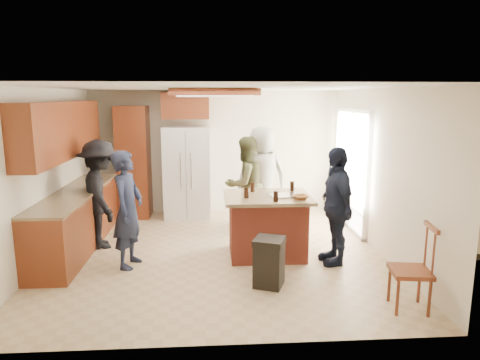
{
  "coord_description": "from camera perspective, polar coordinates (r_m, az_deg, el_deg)",
  "views": [
    {
      "loc": [
        -0.05,
        -6.27,
        2.37
      ],
      "look_at": [
        0.36,
        -0.02,
        1.15
      ],
      "focal_mm": 32.0,
      "sensor_mm": 36.0,
      "label": 1
    }
  ],
  "objects": [
    {
      "name": "room_shell",
      "position": [
        9.19,
        25.09,
        0.57
      ],
      "size": [
        8.0,
        5.2,
        5.0
      ],
      "color": "tan",
      "rests_on": "ground"
    },
    {
      "name": "person_front_left",
      "position": [
        6.18,
        -14.72,
        -3.81
      ],
      "size": [
        0.55,
        0.68,
        1.65
      ],
      "primitive_type": "imported",
      "rotation": [
        0.0,
        0.0,
        1.37
      ],
      "color": "#1B2036",
      "rests_on": "ground"
    },
    {
      "name": "person_behind_left",
      "position": [
        7.56,
        0.74,
        -0.59
      ],
      "size": [
        0.97,
        0.87,
        1.7
      ],
      "primitive_type": "imported",
      "rotation": [
        0.0,
        0.0,
        3.71
      ],
      "color": "#414226",
      "rests_on": "ground"
    },
    {
      "name": "person_behind_right",
      "position": [
        7.71,
        2.94,
        0.32
      ],
      "size": [
        0.98,
        0.71,
        1.88
      ],
      "primitive_type": "imported",
      "rotation": [
        0.0,
        0.0,
        3.27
      ],
      "color": "gray",
      "rests_on": "ground"
    },
    {
      "name": "person_side_right",
      "position": [
        6.24,
        12.66,
        -3.39
      ],
      "size": [
        0.57,
        1.02,
        1.69
      ],
      "primitive_type": "imported",
      "rotation": [
        0.0,
        0.0,
        -1.51
      ],
      "color": "black",
      "rests_on": "ground"
    },
    {
      "name": "person_counter",
      "position": [
        7.09,
        -18.1,
        -1.81
      ],
      "size": [
        0.91,
        1.23,
        1.72
      ],
      "primitive_type": "imported",
      "rotation": [
        0.0,
        0.0,
        1.98
      ],
      "color": "black",
      "rests_on": "ground"
    },
    {
      "name": "left_cabinetry",
      "position": [
        7.16,
        -21.5,
        -1.14
      ],
      "size": [
        0.64,
        3.0,
        2.3
      ],
      "color": "maroon",
      "rests_on": "ground"
    },
    {
      "name": "back_wall_units",
      "position": [
        8.62,
        -12.31,
        4.19
      ],
      "size": [
        1.8,
        0.6,
        2.45
      ],
      "color": "maroon",
      "rests_on": "ground"
    },
    {
      "name": "refrigerator",
      "position": [
        8.53,
        -7.05,
        1.03
      ],
      "size": [
        0.9,
        0.76,
        1.8
      ],
      "color": "white",
      "rests_on": "ground"
    },
    {
      "name": "kitchen_island",
      "position": [
        6.48,
        3.61,
        -5.99
      ],
      "size": [
        1.28,
        1.03,
        0.93
      ],
      "color": "#A33B2A",
      "rests_on": "ground"
    },
    {
      "name": "island_items",
      "position": [
        6.3,
        5.74,
        -1.88
      ],
      "size": [
        0.94,
        0.75,
        0.15
      ],
      "color": "silver",
      "rests_on": "kitchen_island"
    },
    {
      "name": "trash_bin",
      "position": [
        5.52,
        3.9,
        -10.82
      ],
      "size": [
        0.47,
        0.47,
        0.63
      ],
      "color": "black",
      "rests_on": "ground"
    },
    {
      "name": "spindle_chair",
      "position": [
        5.25,
        21.98,
        -11.21
      ],
      "size": [
        0.48,
        0.48,
        0.99
      ],
      "color": "maroon",
      "rests_on": "ground"
    }
  ]
}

